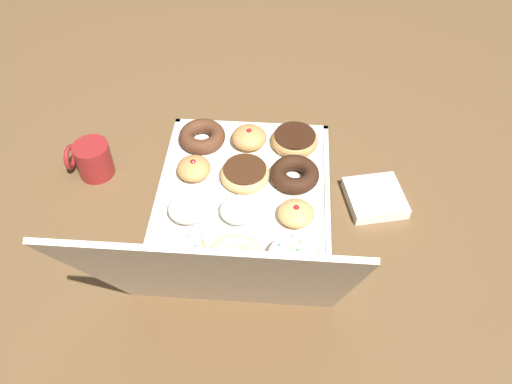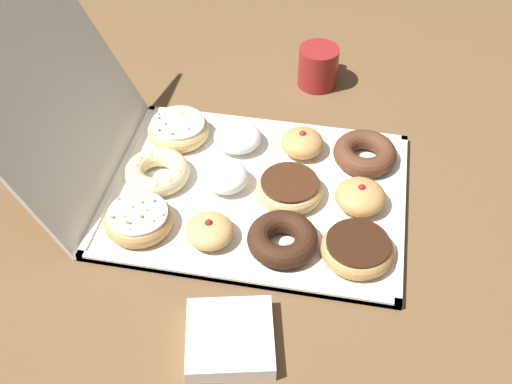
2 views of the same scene
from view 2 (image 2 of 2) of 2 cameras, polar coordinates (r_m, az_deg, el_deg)
ground_plane at (r=1.15m, az=0.07°, el=-0.36°), size 3.00×3.00×0.00m
donut_box at (r=1.15m, az=0.07°, el=-0.17°), size 0.40×0.52×0.01m
box_lid_open at (r=1.12m, az=-19.27°, el=10.47°), size 0.40×0.22×0.46m
chocolate_frosted_donut_0 at (r=1.04m, az=9.01°, el=-5.01°), size 0.12×0.12×0.04m
jelly_filled_donut_1 at (r=1.12m, az=9.29°, el=-0.38°), size 0.09×0.09×0.05m
chocolate_cake_ring_donut_2 at (r=1.21m, az=9.67°, el=3.42°), size 0.12×0.12×0.04m
chocolate_cake_ring_donut_3 at (r=1.04m, az=2.39°, el=-4.21°), size 0.12×0.12×0.04m
chocolate_frosted_donut_4 at (r=1.12m, az=2.99°, el=0.30°), size 0.12×0.12×0.04m
jelly_filled_donut_5 at (r=1.21m, az=4.14°, el=4.41°), size 0.08×0.08×0.05m
jelly_filled_donut_6 at (r=1.06m, az=-4.17°, el=-3.46°), size 0.08×0.08×0.05m
powdered_filled_donut_7 at (r=1.14m, az=-2.71°, el=1.39°), size 0.08×0.08×0.05m
powdered_filled_donut_8 at (r=1.22m, az=-1.65°, el=4.94°), size 0.09×0.09×0.04m
sprinkle_donut_9 at (r=1.09m, az=-10.42°, el=-2.41°), size 0.12×0.12×0.04m
cruller_donut_10 at (r=1.17m, az=-8.84°, el=1.73°), size 0.12×0.12×0.04m
sprinkle_donut_11 at (r=1.25m, az=-6.92°, el=5.56°), size 0.12×0.12×0.04m
coffee_mug at (r=1.40m, az=5.58°, el=11.19°), size 0.11×0.09×0.09m
napkin_stack at (r=0.95m, az=-2.33°, el=-12.87°), size 0.15×0.15×0.03m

